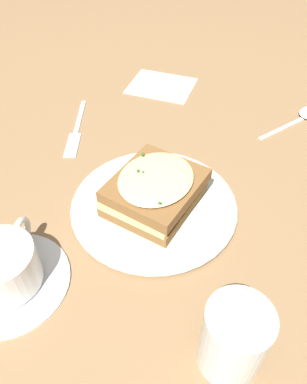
{
  "coord_description": "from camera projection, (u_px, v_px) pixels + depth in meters",
  "views": [
    {
      "loc": [
        -0.22,
        0.31,
        0.42
      ],
      "look_at": [
        0.01,
        0.0,
        0.04
      ],
      "focal_mm": 35.0,
      "sensor_mm": 36.0,
      "label": 1
    }
  ],
  "objects": [
    {
      "name": "sandwich",
      "position": [
        155.0,
        190.0,
        0.54
      ],
      "size": [
        0.13,
        0.15,
        0.06
      ],
      "rotation": [
        0.0,
        0.0,
        4.83
      ],
      "color": "brown",
      "rests_on": "dinner_plate"
    },
    {
      "name": "napkin",
      "position": [
        161.0,
        85.0,
        0.83
      ],
      "size": [
        0.17,
        0.15,
        0.0
      ],
      "primitive_type": "cube",
      "rotation": [
        0.0,
        0.0,
        0.32
      ],
      "color": "white",
      "rests_on": "ground_plane"
    },
    {
      "name": "water_glass",
      "position": [
        234.0,
        339.0,
        0.38
      ],
      "size": [
        0.07,
        0.07,
        0.1
      ],
      "primitive_type": "cylinder",
      "color": "silver",
      "rests_on": "ground_plane"
    },
    {
      "name": "dinner_plate",
      "position": [
        154.0,
        206.0,
        0.57
      ],
      "size": [
        0.25,
        0.25,
        0.01
      ],
      "color": "silver",
      "rests_on": "ground_plane"
    },
    {
      "name": "teacup_with_saucer",
      "position": [
        4.0,
        270.0,
        0.46
      ],
      "size": [
        0.15,
        0.15,
        0.06
      ],
      "rotation": [
        0.0,
        0.0,
        5.19
      ],
      "color": "white",
      "rests_on": "ground_plane"
    },
    {
      "name": "ground_plane",
      "position": [
        160.0,
        212.0,
        0.57
      ],
      "size": [
        2.4,
        2.4,
        0.0
      ],
      "primitive_type": "plane",
      "color": "olive"
    },
    {
      "name": "fork",
      "position": [
        75.0,
        133.0,
        0.7
      ],
      "size": [
        0.12,
        0.16,
        0.0
      ],
      "rotation": [
        0.0,
        0.0,
        0.65
      ],
      "color": "silver",
      "rests_on": "ground_plane"
    }
  ]
}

